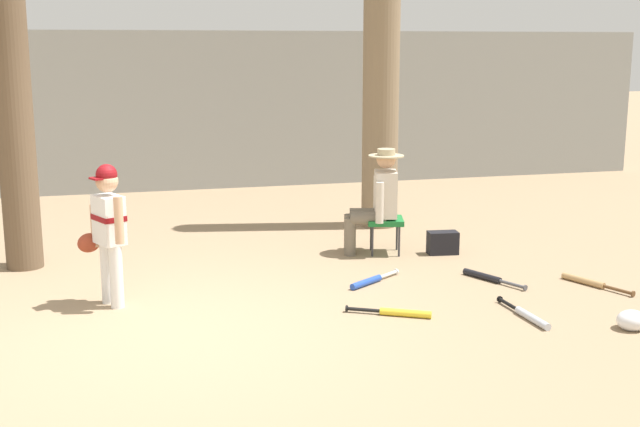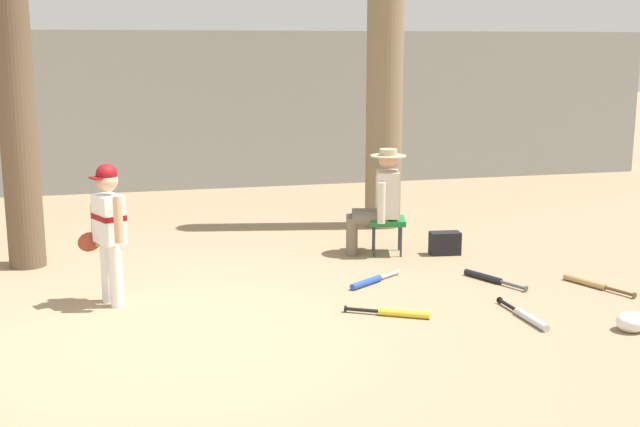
# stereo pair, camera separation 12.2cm
# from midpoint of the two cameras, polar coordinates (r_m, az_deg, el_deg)

# --- Properties ---
(ground_plane) EXTENTS (60.00, 60.00, 0.00)m
(ground_plane) POSITION_cam_midpoint_polar(r_m,az_deg,el_deg) (6.90, -10.66, -8.36)
(ground_plane) COLOR #937A5B
(concrete_back_wall) EXTENTS (18.00, 0.36, 2.56)m
(concrete_back_wall) POSITION_cam_midpoint_polar(r_m,az_deg,el_deg) (13.57, -13.14, 6.92)
(concrete_back_wall) COLOR gray
(concrete_back_wall) RESTS_ON ground
(tree_behind_spectator) EXTENTS (0.71, 0.71, 5.23)m
(tree_behind_spectator) POSITION_cam_midpoint_polar(r_m,az_deg,el_deg) (10.57, 3.97, 11.22)
(tree_behind_spectator) COLOR #7F6B51
(tree_behind_spectator) RESTS_ON ground
(young_ballplayer) EXTENTS (0.47, 0.55, 1.31)m
(young_ballplayer) POSITION_cam_midpoint_polar(r_m,az_deg,el_deg) (7.61, -15.03, -0.83)
(young_ballplayer) COLOR white
(young_ballplayer) RESTS_ON ground
(folding_stool) EXTENTS (0.49, 0.49, 0.41)m
(folding_stool) POSITION_cam_midpoint_polar(r_m,az_deg,el_deg) (9.31, 4.19, -0.60)
(folding_stool) COLOR #196B2D
(folding_stool) RESTS_ON ground
(seated_spectator) EXTENTS (0.68, 0.53, 1.20)m
(seated_spectator) POSITION_cam_midpoint_polar(r_m,az_deg,el_deg) (9.25, 3.61, 1.07)
(seated_spectator) COLOR #6B6051
(seated_spectator) RESTS_ON ground
(handbag_beside_stool) EXTENTS (0.36, 0.22, 0.26)m
(handbag_beside_stool) POSITION_cam_midpoint_polar(r_m,az_deg,el_deg) (9.40, 8.18, -2.03)
(handbag_beside_stool) COLOR black
(handbag_beside_stool) RESTS_ON ground
(bat_yellow_trainer) EXTENTS (0.70, 0.42, 0.07)m
(bat_yellow_trainer) POSITION_cam_midpoint_polar(r_m,az_deg,el_deg) (7.26, 5.02, -6.89)
(bat_yellow_trainer) COLOR yellow
(bat_yellow_trainer) RESTS_ON ground
(bat_wood_tan) EXTENTS (0.36, 0.76, 0.07)m
(bat_wood_tan) POSITION_cam_midpoint_polar(r_m,az_deg,el_deg) (8.54, 17.83, -4.57)
(bat_wood_tan) COLOR tan
(bat_wood_tan) RESTS_ON ground
(bat_black_composite) EXTENTS (0.37, 0.73, 0.07)m
(bat_black_composite) POSITION_cam_midpoint_polar(r_m,az_deg,el_deg) (8.45, 11.15, -4.38)
(bat_black_composite) COLOR black
(bat_black_composite) RESTS_ON ground
(bat_blue_youth) EXTENTS (0.64, 0.47, 0.07)m
(bat_blue_youth) POSITION_cam_midpoint_polar(r_m,az_deg,el_deg) (8.18, 3.06, -4.72)
(bat_blue_youth) COLOR #2347AD
(bat_blue_youth) RESTS_ON ground
(bat_aluminum_silver) EXTENTS (0.09, 0.82, 0.07)m
(bat_aluminum_silver) POSITION_cam_midpoint_polar(r_m,az_deg,el_deg) (7.36, 13.87, -6.95)
(bat_aluminum_silver) COLOR #B7BCC6
(bat_aluminum_silver) RESTS_ON ground
(batting_helmet_white) EXTENTS (0.31, 0.24, 0.18)m
(batting_helmet_white) POSITION_cam_midpoint_polar(r_m,az_deg,el_deg) (7.36, 20.48, -7.00)
(batting_helmet_white) COLOR silver
(batting_helmet_white) RESTS_ON ground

